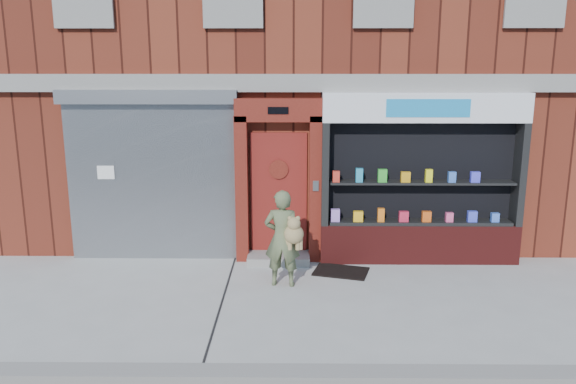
{
  "coord_description": "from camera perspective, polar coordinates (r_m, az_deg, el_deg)",
  "views": [
    {
      "loc": [
        -0.49,
        -7.81,
        3.43
      ],
      "look_at": [
        -0.58,
        1.0,
        1.45
      ],
      "focal_mm": 35.0,
      "sensor_mm": 36.0,
      "label": 1
    }
  ],
  "objects": [
    {
      "name": "woman",
      "position": [
        8.86,
        -0.46,
        -4.65
      ],
      "size": [
        0.64,
        0.45,
        1.56
      ],
      "color": "#5A6442",
      "rests_on": "ground"
    },
    {
      "name": "doormat",
      "position": [
        9.7,
        5.4,
        -8.04
      ],
      "size": [
        1.03,
        0.84,
        0.02
      ],
      "primitive_type": "cube",
      "rotation": [
        0.0,
        0.0,
        -0.27
      ],
      "color": "black",
      "rests_on": "ground"
    },
    {
      "name": "red_door_bay",
      "position": [
        9.87,
        -0.96,
        1.14
      ],
      "size": [
        1.52,
        0.58,
        2.9
      ],
      "color": "#55150E",
      "rests_on": "ground"
    },
    {
      "name": "curb",
      "position": [
        6.61,
        4.97,
        -18.07
      ],
      "size": [
        60.0,
        0.3,
        0.12
      ],
      "primitive_type": "cube",
      "color": "gray",
      "rests_on": "ground"
    },
    {
      "name": "pharmacy_bay",
      "position": [
        10.09,
        13.34,
        0.55
      ],
      "size": [
        3.5,
        0.41,
        3.0
      ],
      "color": "#5B1715",
      "rests_on": "ground"
    },
    {
      "name": "building",
      "position": [
        13.82,
        2.68,
        15.02
      ],
      "size": [
        12.0,
        8.16,
        8.0
      ],
      "color": "#551D13",
      "rests_on": "ground"
    },
    {
      "name": "ground",
      "position": [
        8.55,
        3.86,
        -11.04
      ],
      "size": [
        80.0,
        80.0,
        0.0
      ],
      "primitive_type": "plane",
      "color": "#9E9E99",
      "rests_on": "ground"
    },
    {
      "name": "shutter_bay",
      "position": [
        10.2,
        -13.71,
        2.65
      ],
      "size": [
        3.1,
        0.3,
        3.04
      ],
      "color": "gray",
      "rests_on": "ground"
    }
  ]
}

